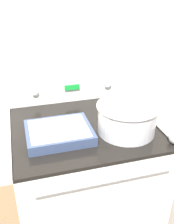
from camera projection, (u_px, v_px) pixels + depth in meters
kitchen_wall at (67, 41)px, 1.52m from camera, size 8.00×0.05×2.50m
stove_range at (85, 188)px, 1.58m from camera, size 0.75×0.70×0.90m
control_panel at (71, 87)px, 1.59m from camera, size 0.75×0.07×0.17m
mixing_bowl at (127, 117)px, 1.27m from camera, size 0.30×0.30×0.15m
casserole_dish at (59, 132)px, 1.25m from camera, size 0.31×0.25×0.05m
ladle at (173, 136)px, 1.22m from camera, size 0.06×0.26×0.06m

